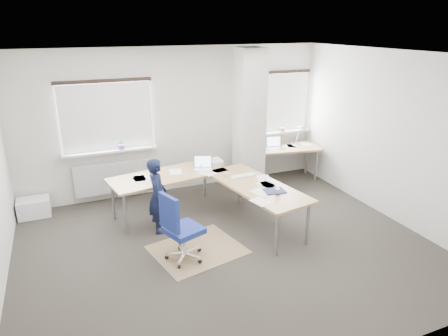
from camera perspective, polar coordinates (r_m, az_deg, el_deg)
name	(u,v)px	position (r m, az deg, el deg)	size (l,w,h in m)	color
ground	(227,247)	(6.15, 0.38, -11.17)	(6.00, 6.00, 0.00)	#282320
room_shell	(226,126)	(5.93, 0.33, 5.97)	(6.04, 5.04, 2.82)	beige
floor_mat	(198,249)	(6.09, -3.81, -11.54)	(1.26, 1.06, 0.01)	#8D714C
white_crate	(34,207)	(7.74, -25.50, -5.11)	(0.53, 0.37, 0.32)	white
desk_main	(213,181)	(6.71, -1.63, -1.83)	(2.82, 2.63, 0.96)	#9D7943
desk_side	(286,149)	(8.54, 8.88, 2.72)	(1.50, 0.93, 1.22)	#9D7943
task_chair	(182,241)	(5.74, -6.02, -10.39)	(0.60, 0.58, 1.05)	navy
person	(158,196)	(6.41, -9.47, -3.92)	(0.45, 0.29, 1.23)	black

